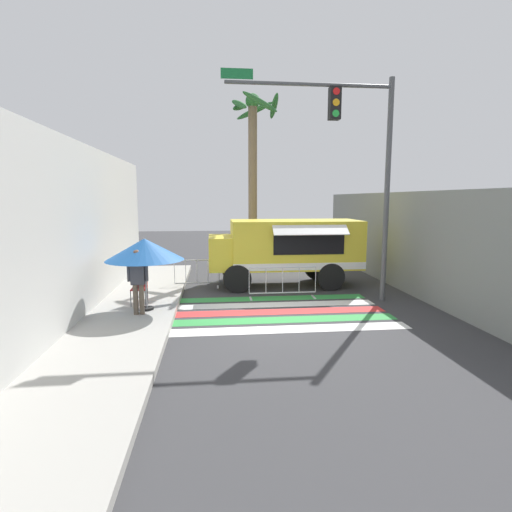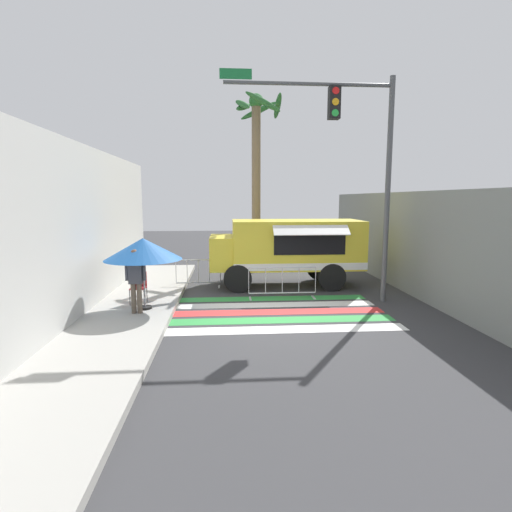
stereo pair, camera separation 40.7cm
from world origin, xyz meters
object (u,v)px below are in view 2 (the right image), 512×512
Objects in this scene: folding_chair at (139,284)px; barricade_front at (282,283)px; barricade_side at (198,274)px; vendor_person at (136,277)px; palm_tree at (257,156)px; traffic_signal_pole at (357,148)px; food_truck at (285,246)px; patio_umbrella at (143,249)px.

barricade_front is at bearing 21.89° from folding_chair.
barricade_side is at bearing 146.70° from barricade_front.
folding_chair is 1.15m from vendor_person.
vendor_person is at bearing -117.89° from palm_tree.
food_truck is at bearing 125.53° from traffic_signal_pole.
barricade_side is (-2.75, 1.81, -0.02)m from barricade_front.
palm_tree is (3.83, 5.86, 4.21)m from folding_chair.
traffic_signal_pole is 3.98× the size of vendor_person.
traffic_signal_pole is at bearing -14.52° from barricade_front.
barricade_front is 1.35× the size of barricade_side.
food_truck is 5.47m from patio_umbrella.
barricade_side is (-4.83, 2.35, -4.10)m from traffic_signal_pole.
barricade_front is 6.69m from palm_tree.
folding_chair reaches higher than barricade_front.
palm_tree is at bearing 61.39° from patio_umbrella.
patio_umbrella is 4.42m from barricade_front.
folding_chair is at bearing 115.02° from patio_umbrella.
barricade_side is 0.21× the size of palm_tree.
barricade_front is at bearing 20.30° from patio_umbrella.
patio_umbrella is 1.22× the size of vendor_person.
folding_chair is (-4.60, -2.73, -0.74)m from food_truck.
barricade_front is (3.96, 1.47, -1.29)m from patio_umbrella.
palm_tree is (-0.77, 3.13, 3.47)m from food_truck.
folding_chair is 3.05m from barricade_side.
traffic_signal_pole is 6.10m from palm_tree.
traffic_signal_pole is at bearing -65.73° from palm_tree.
barricade_front is at bearing -33.30° from barricade_side.
palm_tree is (3.66, 6.92, 3.79)m from vendor_person.
barricade_front is 0.29× the size of palm_tree.
barricade_side is at bearing 78.05° from vendor_person.
folding_chair is 8.17m from palm_tree.
patio_umbrella is 0.96× the size of barricade_front.
traffic_signal_pole is at bearing 8.72° from patio_umbrella.
patio_umbrella is at bearing -171.28° from traffic_signal_pole.
vendor_person reaches higher than folding_chair.
palm_tree reaches higher than barricade_side.
food_truck reaches higher than patio_umbrella.
patio_umbrella is at bearing -110.24° from barricade_side.
food_truck is 3.39× the size of barricade_side.
palm_tree reaches higher than traffic_signal_pole.
palm_tree reaches higher than vendor_person.
food_truck is 5.40m from folding_chair.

